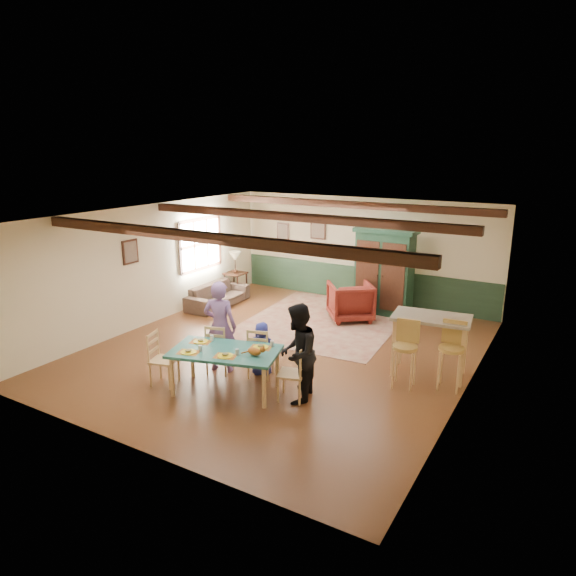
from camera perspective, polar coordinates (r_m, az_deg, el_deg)
The scene contains 35 objects.
floor at distance 10.31m, azimuth -0.43°, elevation -6.90°, with size 8.00×8.00×0.00m, color #4F2A16.
wall_back at distance 13.39m, azimuth 8.36°, elevation 4.18°, with size 7.00×0.02×2.70m, color beige.
wall_left at distance 12.00m, azimuth -14.97°, elevation 2.53°, with size 0.02×8.00×2.70m, color beige.
wall_right at distance 8.70m, azimuth 19.81°, elevation -2.65°, with size 0.02×8.00×2.70m, color beige.
ceiling at distance 9.62m, azimuth -0.46°, elevation 8.16°, with size 7.00×8.00×0.02m, color silver.
wainscot_back at distance 13.57m, azimuth 8.18°, elevation 0.44°, with size 6.95×0.03×0.90m, color #1E3825.
ceiling_beam_front at distance 7.77m, azimuth -9.20°, elevation 5.58°, with size 6.95×0.16×0.16m, color black.
ceiling_beam_mid at distance 9.98m, azimuth 0.73°, elevation 7.90°, with size 6.95×0.16×0.16m, color black.
ceiling_beam_back at distance 12.29m, azimuth 6.80°, elevation 9.19°, with size 6.95×0.16×0.16m, color black.
window_left at distance 13.17m, azimuth -9.72°, elevation 4.82°, with size 0.06×1.60×1.30m, color white, non-canonical shape.
picture_left_wall at distance 11.50m, azimuth -17.11°, elevation 3.87°, with size 0.04×0.42×0.52m, color gray, non-canonical shape.
picture_back_a at distance 13.81m, azimuth 3.36°, elevation 6.55°, with size 0.45×0.04×0.55m, color gray, non-canonical shape.
picture_back_b at distance 14.36m, azimuth -0.58°, elevation 6.31°, with size 0.38×0.04×0.48m, color gray, non-canonical shape.
dining_table at distance 8.59m, azimuth -6.93°, elevation -9.13°, with size 1.74×0.97×0.72m, color #1F625C, non-canonical shape.
dining_chair_far_left at distance 9.27m, azimuth -7.65°, elevation -6.60°, with size 0.41×0.42×0.92m, color tan, non-canonical shape.
dining_chair_far_right at distance 9.03m, azimuth -3.05°, elevation -7.10°, with size 0.41×0.42×0.92m, color tan, non-canonical shape.
dining_chair_end_left at distance 8.98m, azimuth -13.63°, elevation -7.65°, with size 0.41×0.42×0.92m, color tan, non-canonical shape.
dining_chair_end_right at distance 8.24m, azimuth 0.38°, elevation -9.37°, with size 0.41×0.42×0.92m, color tan, non-canonical shape.
person_man at distance 9.21m, azimuth -7.55°, elevation -4.26°, with size 0.61×0.40×1.67m, color #795694.
person_woman at distance 8.08m, azimuth 1.06°, elevation -7.26°, with size 0.77×0.60×1.59m, color black.
person_child at distance 9.09m, azimuth -2.91°, elevation -6.76°, with size 0.47×0.31×0.97m, color navy.
cat at distance 8.16m, azimuth -3.76°, elevation -6.95°, with size 0.35×0.14×0.17m, color #BF6521, non-canonical shape.
place_setting_near_left at distance 8.42m, azimuth -11.01°, elevation -6.73°, with size 0.39×0.29×0.11m, color yellow, non-canonical shape.
place_setting_near_center at distance 8.18m, azimuth -6.99°, elevation -7.21°, with size 0.39×0.29×0.11m, color yellow, non-canonical shape.
place_setting_far_left at distance 8.82m, azimuth -9.69°, elevation -5.61°, with size 0.39×0.29×0.11m, color yellow, non-canonical shape.
place_setting_far_right at distance 8.47m, azimuth -3.05°, elevation -6.32°, with size 0.39×0.29×0.11m, color yellow, non-canonical shape.
area_rug at distance 12.00m, azimuth 4.05°, elevation -3.66°, with size 3.31×3.93×0.01m, color tan.
armoire at distance 12.47m, azimuth 10.63°, elevation 1.78°, with size 1.47×0.59×2.07m, color black.
armchair at distance 12.03m, azimuth 6.95°, elevation -1.47°, with size 0.95×0.98×0.89m, color #450F0D.
sofa at distance 13.19m, azimuth -7.80°, elevation -0.76°, with size 1.89×0.74×0.55m, color #44342A.
end_table at distance 14.07m, azimuth -5.83°, elevation 0.48°, with size 0.51×0.51×0.63m, color black, non-canonical shape.
table_lamp at distance 13.93m, azimuth -5.90°, elevation 2.88°, with size 0.32×0.32×0.58m, color beige, non-canonical shape.
counter_table at distance 9.38m, azimuth 15.46°, elevation -6.19°, with size 1.31×0.77×1.09m, color tan, non-canonical shape.
bar_stool_left at distance 8.81m, azimuth 12.83°, elevation -7.26°, with size 0.41×0.45×1.15m, color #B89247, non-canonical shape.
bar_stool_right at distance 8.92m, azimuth 17.64°, elevation -7.27°, with size 0.41×0.45×1.16m, color #B89247, non-canonical shape.
Camera 1 is at (4.88, -8.20, 3.90)m, focal length 32.00 mm.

